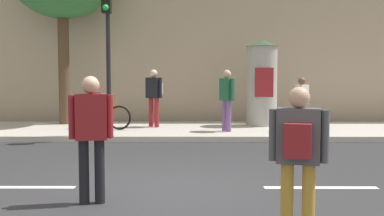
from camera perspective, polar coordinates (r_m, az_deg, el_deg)
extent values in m
plane|color=#2B2B2D|center=(7.70, -2.70, -9.44)|extent=(80.00, 80.00, 0.00)
cube|color=#B2ADA3|center=(14.59, -1.27, -2.69)|extent=(36.00, 4.00, 0.15)
cube|color=silver|center=(8.19, -19.94, -8.85)|extent=(1.80, 0.16, 0.01)
cube|color=silver|center=(7.95, 15.08, -9.12)|extent=(1.80, 0.16, 0.01)
cylinder|color=black|center=(13.03, -9.89, 3.89)|extent=(0.12, 0.12, 3.23)
sphere|color=green|center=(12.84, -10.24, 11.69)|extent=(0.16, 0.16, 0.16)
cylinder|color=#9E9B93|center=(15.39, 8.31, 2.61)|extent=(0.95, 0.95, 2.52)
cone|color=#334C33|center=(15.41, 8.36, 7.67)|extent=(1.05, 1.05, 0.20)
cube|color=maroon|center=(14.90, 8.58, 3.04)|extent=(0.57, 0.02, 0.90)
cylinder|color=#4C3826|center=(16.25, -14.99, 4.21)|extent=(0.36, 0.36, 3.44)
cylinder|color=black|center=(6.84, -12.73, -7.44)|extent=(0.14, 0.14, 0.89)
cylinder|color=black|center=(6.84, -10.93, -7.42)|extent=(0.14, 0.14, 0.89)
cube|color=maroon|center=(6.73, -11.93, -1.04)|extent=(0.47, 0.32, 0.63)
cylinder|color=maroon|center=(6.74, -14.12, -1.07)|extent=(0.09, 0.09, 0.60)
cylinder|color=maroon|center=(6.73, -9.73, -1.01)|extent=(0.09, 0.09, 0.60)
sphere|color=tan|center=(6.70, -11.98, 2.70)|extent=(0.24, 0.24, 0.24)
cylinder|color=#B78C33|center=(5.42, 11.22, -10.76)|extent=(0.14, 0.14, 0.84)
cylinder|color=#B78C33|center=(5.41, 13.68, -10.83)|extent=(0.14, 0.14, 0.84)
cube|color=#4C4C51|center=(5.28, 12.57, -3.24)|extent=(0.50, 0.35, 0.60)
cylinder|color=#4C4C51|center=(5.30, 9.61, -3.17)|extent=(0.09, 0.09, 0.57)
cylinder|color=#4C4C51|center=(5.27, 15.54, -3.30)|extent=(0.09, 0.09, 0.57)
sphere|color=tan|center=(5.24, 12.64, 1.23)|extent=(0.23, 0.23, 0.23)
cube|color=maroon|center=(5.10, 12.45, -3.82)|extent=(0.31, 0.23, 0.36)
cylinder|color=maroon|center=(14.97, -4.90, -0.51)|extent=(0.14, 0.14, 0.90)
cylinder|color=maroon|center=(14.81, -4.23, -0.56)|extent=(0.14, 0.14, 0.90)
cube|color=black|center=(14.85, -4.58, 2.42)|extent=(0.52, 0.49, 0.64)
cylinder|color=black|center=(15.05, -5.37, 2.43)|extent=(0.09, 0.09, 0.60)
cylinder|color=black|center=(14.65, -3.77, 2.40)|extent=(0.09, 0.09, 0.60)
sphere|color=beige|center=(14.84, -4.59, 4.11)|extent=(0.24, 0.24, 0.24)
cube|color=silver|center=(14.98, -4.10, 2.31)|extent=(0.32, 0.30, 0.36)
cylinder|color=#724C84|center=(13.93, 12.65, -1.18)|extent=(0.14, 0.14, 0.78)
cylinder|color=#724C84|center=(14.10, 13.07, -1.13)|extent=(0.14, 0.14, 0.78)
cube|color=silver|center=(13.97, 12.91, 1.58)|extent=(0.45, 0.46, 0.55)
cylinder|color=silver|center=(13.77, 12.38, 1.55)|extent=(0.09, 0.09, 0.53)
cylinder|color=silver|center=(14.19, 13.41, 1.61)|extent=(0.09, 0.09, 0.53)
sphere|color=brown|center=(13.96, 12.93, 3.15)|extent=(0.21, 0.21, 0.21)
cylinder|color=#724C84|center=(13.65, 4.40, -0.98)|extent=(0.14, 0.14, 0.89)
cylinder|color=#724C84|center=(13.83, 3.90, -0.91)|extent=(0.14, 0.14, 0.89)
cube|color=#1E5938|center=(13.70, 4.16, 2.23)|extent=(0.42, 0.49, 0.63)
cylinder|color=#1E5938|center=(13.48, 4.78, 2.19)|extent=(0.09, 0.09, 0.60)
cylinder|color=#1E5938|center=(13.91, 3.56, 2.26)|extent=(0.09, 0.09, 0.60)
sphere|color=tan|center=(13.69, 4.17, 4.05)|extent=(0.24, 0.24, 0.24)
torus|color=black|center=(14.61, -12.56, -1.06)|extent=(0.72, 0.18, 0.72)
torus|color=black|center=(14.25, -8.64, -1.14)|extent=(0.72, 0.18, 0.72)
cylinder|color=#D85919|center=(14.40, -10.64, -0.11)|extent=(0.94, 0.19, 0.04)
cylinder|color=#D85919|center=(14.44, -11.23, 0.69)|extent=(0.04, 0.04, 0.45)
cylinder|color=#D85919|center=(14.25, -9.06, 0.67)|extent=(0.04, 0.04, 0.50)
cube|color=black|center=(14.43, -11.25, 1.68)|extent=(0.25, 0.14, 0.06)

